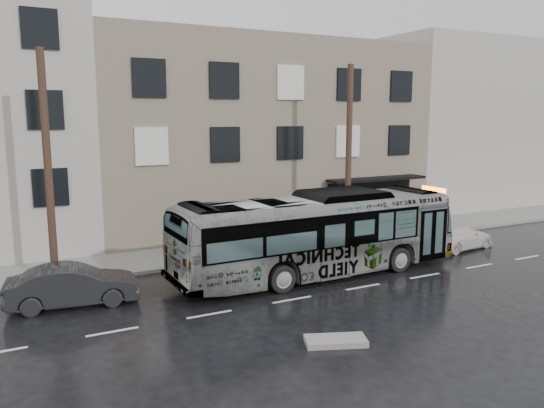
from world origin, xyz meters
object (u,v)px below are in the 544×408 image
at_px(utility_pole_front, 349,156).
at_px(sign_post, 364,219).
at_px(bus, 318,234).
at_px(white_sedan, 458,237).
at_px(utility_pole_rear, 48,168).
at_px(dark_sedan, 73,286).

xyz_separation_m(utility_pole_front, sign_post, (1.10, 0.00, -3.30)).
bearing_deg(utility_pole_front, bus, -138.32).
xyz_separation_m(utility_pole_front, white_sedan, (4.71, -3.03, -4.04)).
relative_size(utility_pole_front, sign_post, 3.75).
height_order(utility_pole_rear, white_sedan, utility_pole_rear).
bearing_deg(white_sedan, bus, 86.00).
height_order(bus, white_sedan, bus).
bearing_deg(dark_sedan, utility_pole_front, -71.53).
height_order(utility_pole_rear, sign_post, utility_pole_rear).
relative_size(bus, white_sedan, 3.02).
relative_size(utility_pole_front, bus, 0.71).
relative_size(utility_pole_front, white_sedan, 2.16).
bearing_deg(dark_sedan, white_sedan, -83.82).
distance_m(utility_pole_front, bus, 6.12).
bearing_deg(dark_sedan, utility_pole_rear, 14.08).
bearing_deg(bus, utility_pole_front, -49.37).
relative_size(bus, dark_sedan, 2.83).
height_order(sign_post, white_sedan, sign_post).
bearing_deg(sign_post, white_sedan, -39.98).
distance_m(utility_pole_front, white_sedan, 6.90).
bearing_deg(utility_pole_front, sign_post, 0.00).
xyz_separation_m(sign_post, bus, (-5.13, -3.59, 0.41)).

